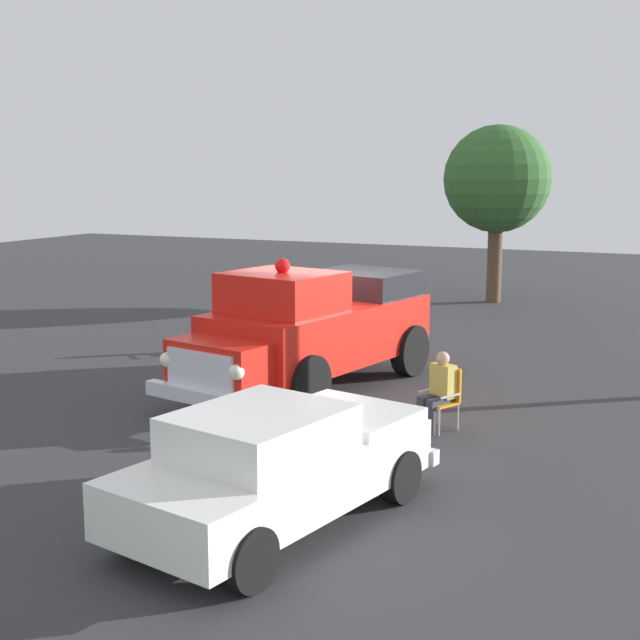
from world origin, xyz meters
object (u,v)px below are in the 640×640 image
lawn_chair_near_truck (444,394)px  lawn_chair_spare (252,325)px  vintage_fire_truck (313,327)px  classic_hot_rod (279,463)px  spectator_seated (439,388)px  oak_tree_left (497,180)px

lawn_chair_near_truck → lawn_chair_spare: bearing=-35.3°
vintage_fire_truck → lawn_chair_spare: bearing=-43.0°
vintage_fire_truck → classic_hot_rod: size_ratio=1.35×
vintage_fire_truck → lawn_chair_spare: (2.73, -2.54, -0.61)m
lawn_chair_near_truck → spectator_seated: (0.06, 0.12, 0.11)m
classic_hot_rod → spectator_seated: classic_hot_rod is taller
spectator_seated → oak_tree_left: 14.43m
spectator_seated → oak_tree_left: size_ratio=0.23×
lawn_chair_near_truck → lawn_chair_spare: same height
classic_hot_rod → spectator_seated: (-0.66, -4.35, -0.05)m
spectator_seated → lawn_chair_near_truck: bearing=-117.9°
spectator_seated → oak_tree_left: bearing=-80.5°
lawn_chair_spare → oak_tree_left: (-3.40, -9.66, 3.24)m
lawn_chair_spare → classic_hot_rod: bearing=120.6°
vintage_fire_truck → spectator_seated: (-3.01, 1.69, -0.50)m
vintage_fire_truck → classic_hot_rod: (-2.34, 6.03, -0.45)m
vintage_fire_truck → lawn_chair_spare: vintage_fire_truck is taller
classic_hot_rod → lawn_chair_spare: bearing=-59.4°
vintage_fire_truck → oak_tree_left: (-0.67, -12.20, 2.63)m
spectator_seated → oak_tree_left: (2.34, -13.89, 3.13)m
classic_hot_rod → oak_tree_left: bearing=-84.8°
vintage_fire_truck → lawn_chair_near_truck: 3.50m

